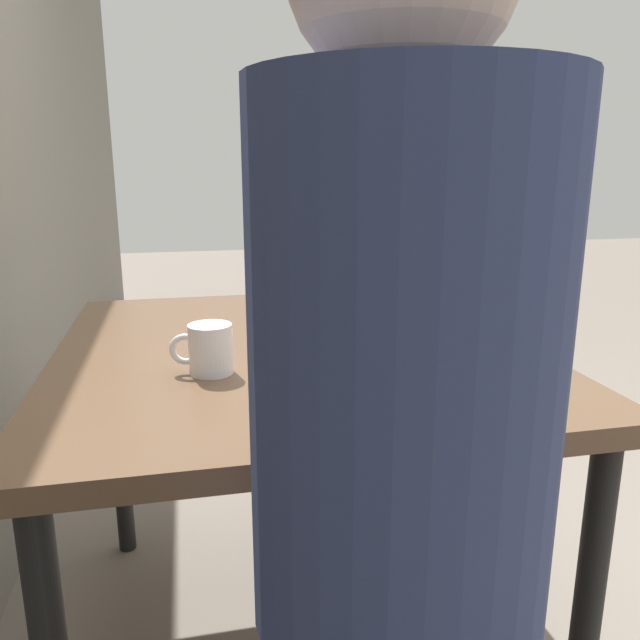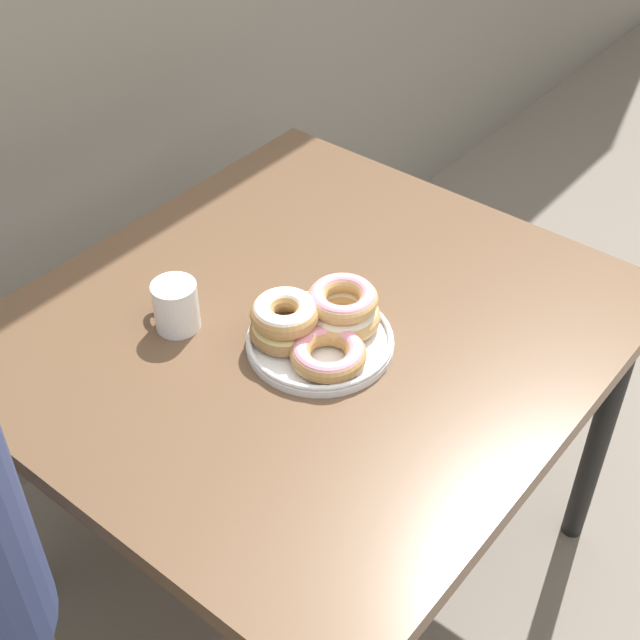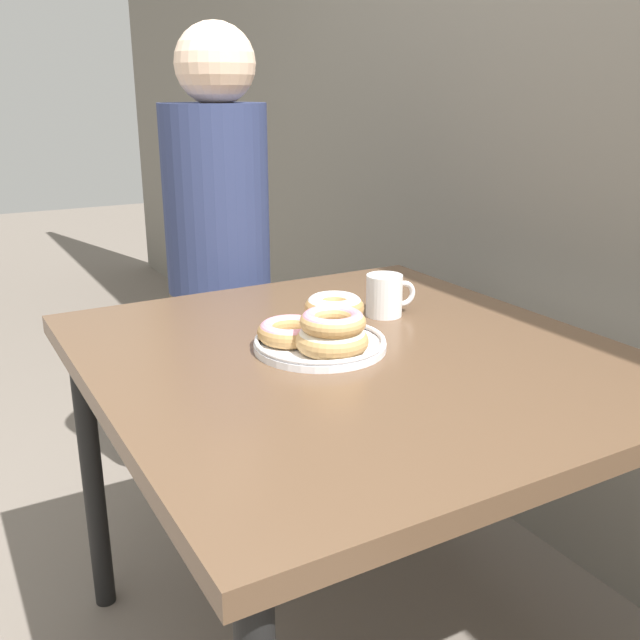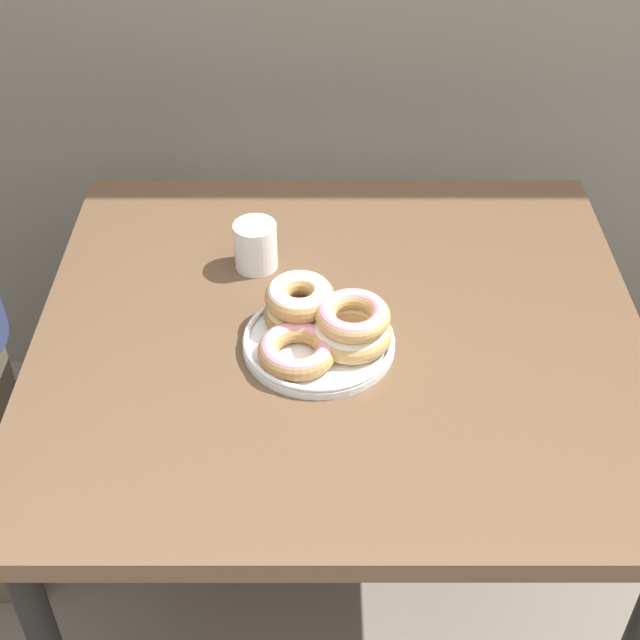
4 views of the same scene
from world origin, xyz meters
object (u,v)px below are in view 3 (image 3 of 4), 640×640
object	(u,v)px
coffee_mug	(385,295)
person_figure	(218,276)
dining_table	(353,385)
donut_plate	(323,329)

from	to	relation	value
coffee_mug	person_figure	world-z (taller)	person_figure
dining_table	person_figure	bearing A→B (deg)	178.17
donut_plate	person_figure	bearing A→B (deg)	174.39
donut_plate	coffee_mug	bearing A→B (deg)	117.89
donut_plate	person_figure	xyz separation A→B (m)	(-0.74, 0.07, -0.07)
dining_table	person_figure	size ratio (longest dim) A/B	0.76
donut_plate	coffee_mug	world-z (taller)	coffee_mug
donut_plate	person_figure	distance (m)	0.74
dining_table	donut_plate	world-z (taller)	donut_plate
donut_plate	coffee_mug	xyz separation A→B (m)	(-0.12, 0.23, 0.01)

